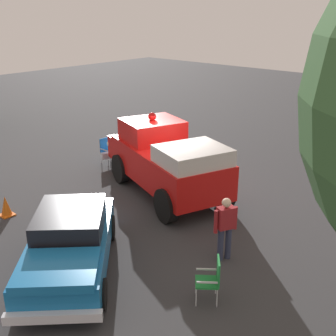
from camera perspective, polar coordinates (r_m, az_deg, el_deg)
ground_plane at (r=14.54m, az=0.63°, el=-3.68°), size 60.00×60.00×0.00m
vintage_fire_truck at (r=14.42m, az=-0.44°, el=1.25°), size 6.33×4.14×2.59m
classic_hot_rod at (r=10.53m, az=-12.97°, el=-9.81°), size 4.38×4.40×1.46m
lawn_chair_by_car at (r=9.48m, az=5.92°, el=-14.21°), size 0.69×0.69×1.02m
lawn_chair_spare at (r=17.59m, az=-8.13°, el=2.57°), size 0.52×0.54×1.02m
spectator_standing at (r=10.73m, az=7.63°, el=-7.48°), size 0.42×0.62×1.68m
traffic_cone at (r=13.97m, az=-20.74°, el=-4.78°), size 0.40×0.40×0.64m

